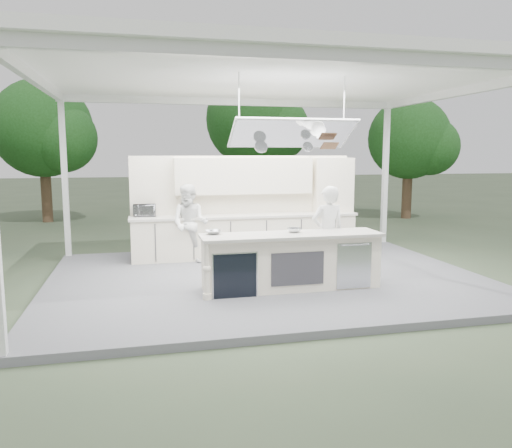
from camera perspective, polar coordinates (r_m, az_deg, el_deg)
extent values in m
plane|color=#424F36|center=(9.50, 1.23, -6.69)|extent=(90.00, 90.00, 0.00)
cube|color=#5B5C60|center=(9.49, 1.23, -6.34)|extent=(8.00, 6.00, 0.12)
cube|color=white|center=(13.34, 14.54, 5.36)|extent=(0.12, 0.12, 3.70)
cube|color=white|center=(11.92, -21.01, 4.79)|extent=(0.12, 0.12, 3.70)
cube|color=white|center=(9.29, 1.31, 16.49)|extent=(8.20, 6.20, 0.16)
cube|color=white|center=(6.53, 8.05, 18.59)|extent=(8.00, 0.12, 0.16)
cube|color=white|center=(12.08, -2.25, 13.76)|extent=(8.00, 0.12, 0.16)
cube|color=white|center=(9.12, -24.07, 14.96)|extent=(0.12, 6.00, 0.16)
cube|color=white|center=(10.91, 22.18, 13.80)|extent=(0.12, 6.00, 0.16)
cube|color=white|center=(8.38, 4.20, 10.31)|extent=(2.00, 0.71, 0.43)
cube|color=white|center=(8.38, 4.20, 10.31)|extent=(2.06, 0.76, 0.46)
cylinder|color=white|center=(8.19, -1.96, 13.71)|extent=(0.02, 0.02, 0.95)
cylinder|color=white|center=(8.73, 10.03, 13.25)|extent=(0.02, 0.02, 0.95)
cylinder|color=silver|center=(8.39, 0.57, 8.82)|extent=(0.22, 0.14, 0.21)
cylinder|color=silver|center=(8.57, 5.92, 8.77)|extent=(0.18, 0.12, 0.18)
cube|color=brown|center=(8.73, 8.39, 8.84)|extent=(0.28, 0.18, 0.12)
cube|color=#ECE7C8|center=(8.58, 4.05, -4.40)|extent=(3.00, 0.70, 0.90)
cube|color=beige|center=(8.49, 4.08, -1.27)|extent=(3.10, 0.78, 0.05)
cylinder|color=#ECE7C8|center=(7.93, -5.64, -5.39)|extent=(0.11, 0.11, 0.92)
cube|color=black|center=(8.01, -2.42, -5.94)|extent=(0.70, 0.04, 0.72)
cube|color=silver|center=(8.01, -2.42, -5.95)|extent=(0.74, 0.03, 0.72)
cube|color=#323136|center=(8.25, 4.79, -5.12)|extent=(0.90, 0.02, 0.55)
cube|color=silver|center=(8.61, 11.15, -4.69)|extent=(0.62, 0.02, 0.78)
cube|color=#ECE7C8|center=(11.19, -1.19, -1.45)|extent=(5.00, 0.65, 0.90)
cube|color=beige|center=(11.12, -1.20, 0.96)|extent=(5.08, 0.72, 0.05)
cube|color=#ECE7C8|center=(11.39, -1.52, 2.14)|extent=(5.00, 0.10, 2.25)
cube|color=#ECE7C8|center=(11.22, -1.39, 5.51)|extent=(3.10, 0.38, 0.80)
cube|color=#ECE7C8|center=(11.79, 8.73, 4.33)|extent=(0.90, 0.45, 1.30)
cube|color=brown|center=(11.79, 8.73, 4.33)|extent=(0.84, 0.40, 0.03)
cylinder|color=silver|center=(11.67, 8.47, 1.63)|extent=(0.20, 0.20, 0.12)
cylinder|color=black|center=(11.66, 8.49, 2.41)|extent=(0.17, 0.17, 0.20)
cylinder|color=black|center=(11.81, 10.05, 1.62)|extent=(0.16, 0.16, 0.10)
cone|color=black|center=(11.79, 10.07, 2.44)|extent=(0.14, 0.14, 0.24)
cylinder|color=#4F3827|center=(19.21, -22.83, 3.34)|extent=(0.36, 0.36, 2.10)
sphere|color=#225C21|center=(19.18, -23.20, 10.02)|extent=(3.40, 3.40, 3.40)
sphere|color=#225C21|center=(18.56, -21.32, 9.15)|extent=(2.38, 2.38, 2.38)
cylinder|color=#4F3827|center=(21.47, -0.30, 4.86)|extent=(0.36, 0.36, 2.45)
sphere|color=#225C21|center=(21.49, -0.31, 11.87)|extent=(4.00, 4.00, 4.00)
sphere|color=#225C21|center=(21.08, 2.22, 10.85)|extent=(2.80, 2.80, 2.80)
cylinder|color=#4F3827|center=(19.59, 16.86, 3.44)|extent=(0.36, 0.36, 1.92)
sphere|color=#225C21|center=(19.54, 17.10, 9.33)|extent=(3.00, 3.00, 3.00)
sphere|color=#225C21|center=(19.46, 19.28, 8.36)|extent=(2.10, 2.10, 2.10)
imported|color=white|center=(9.23, 8.20, -0.99)|extent=(0.65, 0.45, 1.72)
imported|color=white|center=(10.60, -7.54, 0.03)|extent=(0.99, 0.89, 1.66)
imported|color=#AEAFB5|center=(11.04, -12.64, 1.54)|extent=(0.48, 0.33, 0.26)
imported|color=#B0B3B7|center=(8.44, -4.89, -0.94)|extent=(0.31, 0.31, 0.07)
imported|color=#B4B7BB|center=(8.62, 4.40, -0.71)|extent=(0.27, 0.27, 0.07)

